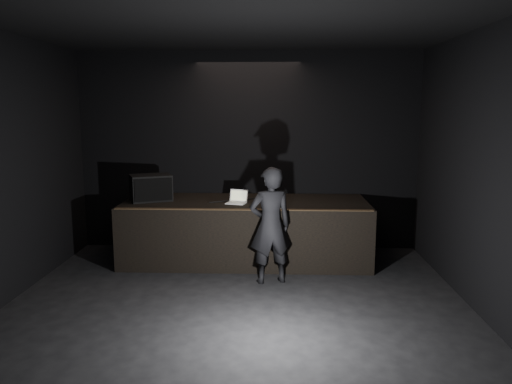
{
  "coord_description": "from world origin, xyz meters",
  "views": [
    {
      "loc": [
        0.47,
        -5.35,
        2.53
      ],
      "look_at": [
        0.19,
        2.3,
        1.23
      ],
      "focal_mm": 35.0,
      "sensor_mm": 36.0,
      "label": 1
    }
  ],
  "objects_px": {
    "stage_monitor": "(151,188)",
    "laptop": "(237,200)",
    "stage_riser": "(246,230)",
    "person": "(270,225)",
    "beer_can": "(266,202)"
  },
  "relations": [
    {
      "from": "stage_riser",
      "to": "person",
      "type": "height_order",
      "value": "person"
    },
    {
      "from": "stage_monitor",
      "to": "laptop",
      "type": "xyz_separation_m",
      "value": [
        1.44,
        -0.16,
        -0.16
      ]
    },
    {
      "from": "stage_monitor",
      "to": "laptop",
      "type": "height_order",
      "value": "stage_monitor"
    },
    {
      "from": "beer_can",
      "to": "stage_riser",
      "type": "bearing_deg",
      "value": 121.87
    },
    {
      "from": "stage_monitor",
      "to": "stage_riser",
      "type": "bearing_deg",
      "value": -23.01
    },
    {
      "from": "beer_can",
      "to": "laptop",
      "type": "bearing_deg",
      "value": 141.0
    },
    {
      "from": "stage_riser",
      "to": "stage_monitor",
      "type": "bearing_deg",
      "value": -179.47
    },
    {
      "from": "laptop",
      "to": "person",
      "type": "height_order",
      "value": "person"
    },
    {
      "from": "beer_can",
      "to": "person",
      "type": "relative_size",
      "value": 0.11
    },
    {
      "from": "stage_riser",
      "to": "stage_monitor",
      "type": "distance_m",
      "value": 1.72
    },
    {
      "from": "stage_riser",
      "to": "laptop",
      "type": "xyz_separation_m",
      "value": [
        -0.13,
        -0.17,
        0.55
      ]
    },
    {
      "from": "stage_riser",
      "to": "stage_monitor",
      "type": "relative_size",
      "value": 5.17
    },
    {
      "from": "stage_riser",
      "to": "person",
      "type": "xyz_separation_m",
      "value": [
        0.42,
        -1.09,
        0.35
      ]
    },
    {
      "from": "stage_monitor",
      "to": "beer_can",
      "type": "height_order",
      "value": "stage_monitor"
    },
    {
      "from": "beer_can",
      "to": "stage_monitor",
      "type": "bearing_deg",
      "value": 164.21
    }
  ]
}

